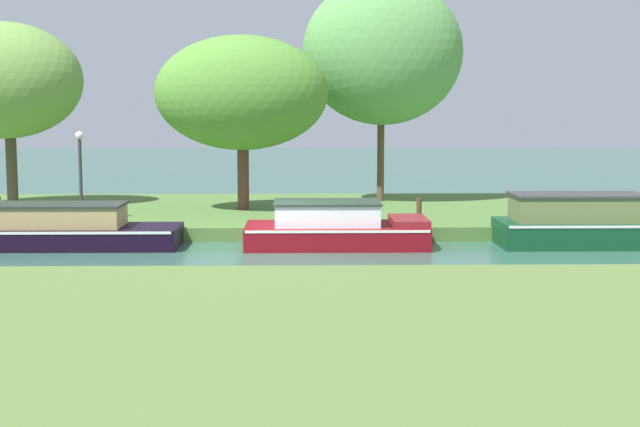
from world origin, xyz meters
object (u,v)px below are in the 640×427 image
at_px(maroon_cruiser, 336,228).
at_px(willow_tree_right, 383,52).
at_px(mooring_post_far, 419,212).
at_px(willow_tree_centre, 241,93).
at_px(willow_tree_left, 3,81).
at_px(black_barge, 18,228).
at_px(forest_narrowboat, 589,224).
at_px(lamp_post, 80,164).

height_order(maroon_cruiser, willow_tree_right, willow_tree_right).
distance_m(maroon_cruiser, mooring_post_far, 2.71).
bearing_deg(willow_tree_right, maroon_cruiser, -104.12).
height_order(willow_tree_centre, willow_tree_right, willow_tree_right).
height_order(willow_tree_left, willow_tree_centre, willow_tree_left).
relative_size(black_barge, forest_narrowboat, 1.57).
height_order(black_barge, mooring_post_far, mooring_post_far).
bearing_deg(maroon_cruiser, mooring_post_far, 26.80).
height_order(black_barge, willow_tree_left, willow_tree_left).
bearing_deg(mooring_post_far, lamp_post, 171.70).
height_order(black_barge, willow_tree_centre, willow_tree_centre).
xyz_separation_m(black_barge, forest_narrowboat, (15.44, 0.00, 0.08)).
distance_m(willow_tree_left, mooring_post_far, 14.81).
relative_size(forest_narrowboat, willow_tree_right, 0.67).
distance_m(willow_tree_centre, mooring_post_far, 7.33).
bearing_deg(black_barge, lamp_post, 68.08).
height_order(willow_tree_centre, lamp_post, willow_tree_centre).
relative_size(maroon_cruiser, willow_tree_left, 0.79).
bearing_deg(willow_tree_centre, mooring_post_far, -35.96).
relative_size(maroon_cruiser, willow_tree_centre, 0.87).
relative_size(willow_tree_centre, mooring_post_far, 7.18).
relative_size(black_barge, willow_tree_left, 1.33).
height_order(forest_narrowboat, willow_tree_left, willow_tree_left).
bearing_deg(lamp_post, mooring_post_far, -8.30).
bearing_deg(mooring_post_far, willow_tree_centre, 144.04).
distance_m(maroon_cruiser, lamp_post, 8.10).
relative_size(willow_tree_left, mooring_post_far, 7.85).
bearing_deg(willow_tree_centre, forest_narrowboat, -27.31).
xyz_separation_m(maroon_cruiser, willow_tree_centre, (-2.85, 5.03, 3.69)).
bearing_deg(forest_narrowboat, black_barge, -180.00).
bearing_deg(willow_tree_left, forest_narrowboat, -20.04).
xyz_separation_m(black_barge, mooring_post_far, (10.96, 1.22, 0.28)).
bearing_deg(black_barge, willow_tree_left, 109.84).
relative_size(lamp_post, mooring_post_far, 3.36).
distance_m(forest_narrowboat, lamp_post, 14.69).
bearing_deg(mooring_post_far, black_barge, -173.67).
distance_m(black_barge, willow_tree_right, 13.87).
distance_m(black_barge, forest_narrowboat, 15.44).
xyz_separation_m(willow_tree_centre, mooring_post_far, (5.25, -3.81, -3.40)).
bearing_deg(black_barge, willow_tree_right, 35.81).
xyz_separation_m(black_barge, willow_tree_left, (-2.34, 6.49, 4.10)).
xyz_separation_m(maroon_cruiser, willow_tree_right, (1.90, 7.54, 5.14)).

